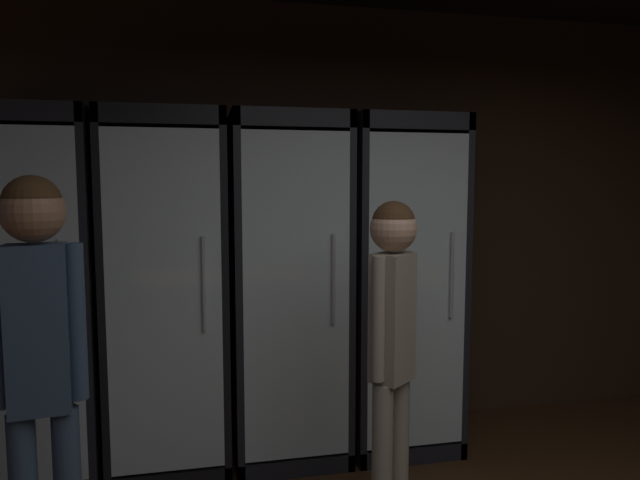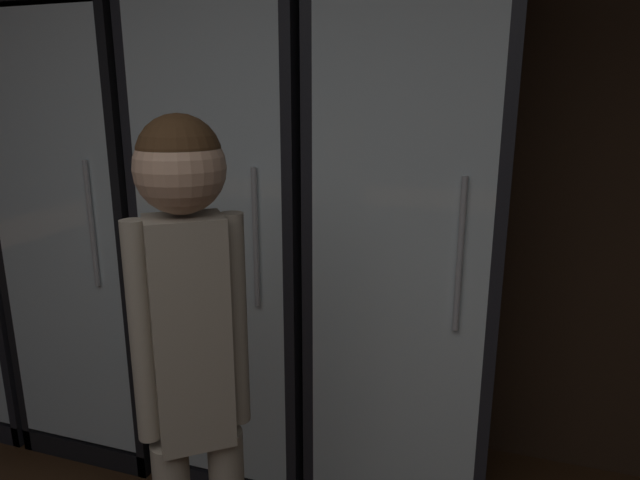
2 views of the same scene
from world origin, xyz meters
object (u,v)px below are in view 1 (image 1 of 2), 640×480
Objects in this scene: cooler_far_left at (39,300)px; cooler_right at (395,286)px; shopper_far at (392,329)px; shopper_near at (39,342)px; cooler_center at (287,289)px; cooler_left at (168,296)px.

cooler_right is at bearing 0.02° from cooler_far_left.
cooler_far_left is 1.30× the size of shopper_far.
cooler_far_left is 2.00m from shopper_far.
shopper_near reaches higher than shopper_far.
shopper_near is (-1.10, -1.21, 0.07)m from cooler_center.
cooler_left is 0.70m from cooler_center.
cooler_center is (0.70, -0.00, 0.01)m from cooler_left.
cooler_left and cooler_right have the same top height.
shopper_near is at bearing -146.02° from cooler_right.
cooler_far_left is at bearing 149.00° from shopper_far.
cooler_left is at bearing -179.97° from cooler_right.
shopper_near is (-1.80, -1.21, 0.08)m from cooler_right.
cooler_center and cooler_right have the same top height.
cooler_right reaches higher than shopper_near.
cooler_far_left is at bearing 180.00° from cooler_left.
cooler_center is at bearing -0.15° from cooler_left.
cooler_left reaches higher than shopper_near.
cooler_far_left is at bearing 103.93° from shopper_near.
cooler_center is 1.30× the size of shopper_far.
cooler_left is 1.22× the size of shopper_near.
cooler_far_left is 1.22× the size of shopper_near.
shopper_near is at bearing -76.07° from cooler_far_left.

